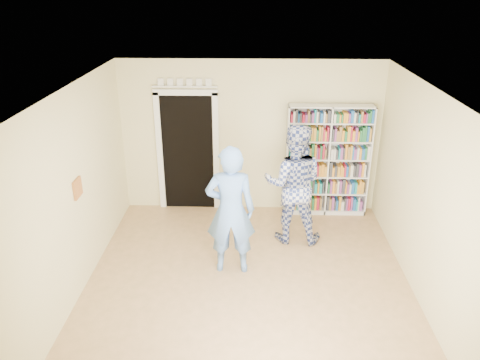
{
  "coord_description": "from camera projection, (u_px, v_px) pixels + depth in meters",
  "views": [
    {
      "loc": [
        0.05,
        -5.27,
        3.93
      ],
      "look_at": [
        -0.13,
        0.9,
        1.24
      ],
      "focal_mm": 35.0,
      "sensor_mm": 36.0,
      "label": 1
    }
  ],
  "objects": [
    {
      "name": "wall_right",
      "position": [
        429.0,
        203.0,
        5.8
      ],
      "size": [
        0.0,
        5.0,
        5.0
      ],
      "primitive_type": "plane",
      "rotation": [
        1.57,
        0.0,
        -1.57
      ],
      "color": "beige",
      "rests_on": "floor"
    },
    {
      "name": "man_plaid",
      "position": [
        293.0,
        184.0,
        7.27
      ],
      "size": [
        1.02,
        0.83,
        1.93
      ],
      "primitive_type": "imported",
      "rotation": [
        0.0,
        0.0,
        3.03
      ],
      "color": "navy",
      "rests_on": "floor"
    },
    {
      "name": "ceiling",
      "position": [
        249.0,
        94.0,
        5.32
      ],
      "size": [
        5.0,
        5.0,
        0.0
      ],
      "primitive_type": "plane",
      "rotation": [
        3.14,
        0.0,
        0.0
      ],
      "color": "white",
      "rests_on": "wall_back"
    },
    {
      "name": "wall_left",
      "position": [
        71.0,
        198.0,
        5.92
      ],
      "size": [
        0.0,
        5.0,
        5.0
      ],
      "primitive_type": "plane",
      "rotation": [
        1.57,
        0.0,
        1.57
      ],
      "color": "beige",
      "rests_on": "floor"
    },
    {
      "name": "paper_sheet",
      "position": [
        304.0,
        186.0,
        7.08
      ],
      "size": [
        0.19,
        0.1,
        0.3
      ],
      "primitive_type": "cube",
      "rotation": [
        0.0,
        0.0,
        0.47
      ],
      "color": "white",
      "rests_on": "man_plaid"
    },
    {
      "name": "man_blue",
      "position": [
        231.0,
        211.0,
        6.48
      ],
      "size": [
        0.71,
        0.47,
        1.9
      ],
      "primitive_type": "imported",
      "rotation": [
        0.0,
        0.0,
        3.17
      ],
      "color": "#6492DE",
      "rests_on": "floor"
    },
    {
      "name": "doorway",
      "position": [
        188.0,
        147.0,
        8.23
      ],
      "size": [
        1.1,
        0.08,
        2.43
      ],
      "color": "black",
      "rests_on": "floor"
    },
    {
      "name": "bookshelf",
      "position": [
        328.0,
        160.0,
        8.12
      ],
      "size": [
        1.44,
        0.27,
        1.98
      ],
      "rotation": [
        0.0,
        0.0,
        -0.29
      ],
      "color": "white",
      "rests_on": "floor"
    },
    {
      "name": "wall_back",
      "position": [
        250.0,
        138.0,
        8.15
      ],
      "size": [
        4.5,
        0.0,
        4.5
      ],
      "primitive_type": "plane",
      "rotation": [
        1.57,
        0.0,
        0.0
      ],
      "color": "beige",
      "rests_on": "floor"
    },
    {
      "name": "floor",
      "position": [
        248.0,
        289.0,
        6.4
      ],
      "size": [
        5.0,
        5.0,
        0.0
      ],
      "primitive_type": "plane",
      "color": "#99774A",
      "rests_on": "ground"
    },
    {
      "name": "wall_art",
      "position": [
        78.0,
        188.0,
        6.09
      ],
      "size": [
        0.03,
        0.25,
        0.25
      ],
      "primitive_type": "cube",
      "color": "brown",
      "rests_on": "wall_left"
    }
  ]
}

